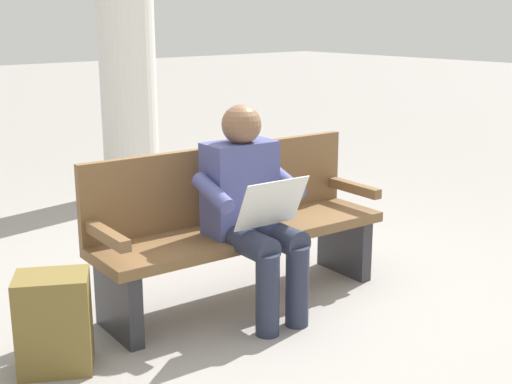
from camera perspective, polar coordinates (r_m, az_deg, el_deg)
The scene contains 5 objects.
ground_plane at distance 4.20m, azimuth -1.02°, elevation -8.83°, with size 40.00×40.00×0.00m, color gray.
bench_near at distance 4.10m, azimuth -1.61°, elevation -2.60°, with size 1.83×0.62×0.90m.
person_seated at distance 3.84m, azimuth -0.38°, elevation -1.15°, with size 0.59×0.60×1.18m.
backpack at distance 3.50m, azimuth -16.15°, elevation -10.21°, with size 0.42×0.40×0.48m.
support_pillar at distance 6.41m, azimuth -10.61°, elevation 13.21°, with size 0.50×0.50×3.10m, color silver.
Camera 1 is at (2.44, 2.99, 1.66)m, focal length 48.93 mm.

